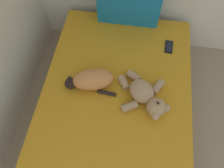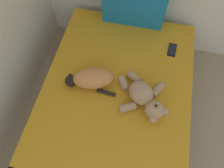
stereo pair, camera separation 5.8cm
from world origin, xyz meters
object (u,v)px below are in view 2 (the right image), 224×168
(cat, at_px, (91,79))
(cell_phone, at_px, (172,50))
(teddy_bear, at_px, (145,98))
(bed, at_px, (114,110))
(patterned_cushion, at_px, (135,1))

(cat, relative_size, cell_phone, 2.91)
(teddy_bear, bearing_deg, bed, -172.31)
(cell_phone, bearing_deg, teddy_bear, -107.68)
(bed, bearing_deg, cell_phone, 55.23)
(bed, relative_size, cat, 4.52)
(patterned_cushion, bearing_deg, cat, -105.75)
(teddy_bear, bearing_deg, cell_phone, 72.32)
(teddy_bear, bearing_deg, cat, 170.36)
(cat, bearing_deg, patterned_cushion, 74.25)
(bed, xyz_separation_m, cell_phone, (0.43, 0.61, 0.24))
(teddy_bear, bearing_deg, patterned_cushion, 105.55)
(bed, relative_size, cell_phone, 13.16)
(patterned_cushion, xyz_separation_m, cat, (-0.22, -0.79, -0.18))
(cell_phone, bearing_deg, patterned_cushion, 146.01)
(patterned_cushion, xyz_separation_m, teddy_bear, (0.24, -0.87, -0.18))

